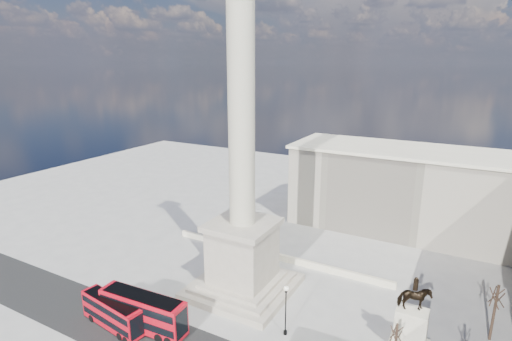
{
  "coord_description": "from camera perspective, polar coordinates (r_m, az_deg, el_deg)",
  "views": [
    {
      "loc": [
        26.98,
        -40.27,
        32.61
      ],
      "look_at": [
        3.74,
        2.18,
        19.54
      ],
      "focal_mm": 28.0,
      "sensor_mm": 36.0,
      "label": 1
    }
  ],
  "objects": [
    {
      "name": "red_bus_a",
      "position": [
        56.47,
        -19.79,
        -18.6
      ],
      "size": [
        10.05,
        3.53,
        3.99
      ],
      "rotation": [
        0.0,
        0.0,
        -0.13
      ],
      "color": "#BB0918",
      "rests_on": "ground"
    },
    {
      "name": "nelsons_column",
      "position": [
        56.26,
        -1.97,
        -5.39
      ],
      "size": [
        14.0,
        14.0,
        49.85
      ],
      "color": "#ACA18F",
      "rests_on": "ground"
    },
    {
      "name": "bare_tree_far",
      "position": [
        56.93,
        31.21,
        -14.96
      ],
      "size": [
        1.91,
        1.91,
        7.81
      ],
      "rotation": [
        0.0,
        0.0,
        -0.12
      ],
      "color": "#332319",
      "rests_on": "ground"
    },
    {
      "name": "ground",
      "position": [
        58.42,
        -4.49,
        -18.87
      ],
      "size": [
        180.0,
        180.0,
        0.0
      ],
      "primitive_type": "plane",
      "color": "#A4A29C",
      "rests_on": "ground"
    },
    {
      "name": "equestrian_statue",
      "position": [
        53.22,
        21.31,
        -19.57
      ],
      "size": [
        4.45,
        3.34,
        9.15
      ],
      "color": "beige",
      "rests_on": "ground"
    },
    {
      "name": "balustrade_wall",
      "position": [
        70.15,
        2.8,
        -12.1
      ],
      "size": [
        40.0,
        0.6,
        1.1
      ],
      "primitive_type": "cube",
      "color": "beige",
      "rests_on": "ground"
    },
    {
      "name": "building_northeast",
      "position": [
        84.15,
        22.69,
        -2.87
      ],
      "size": [
        51.0,
        17.0,
        16.6
      ],
      "color": "beige",
      "rests_on": "ground"
    },
    {
      "name": "red_bus_b",
      "position": [
        54.8,
        -15.78,
        -18.83
      ],
      "size": [
        11.98,
        3.39,
        4.8
      ],
      "rotation": [
        0.0,
        0.0,
        0.06
      ],
      "color": "#BB0918",
      "rests_on": "ground"
    },
    {
      "name": "bare_tree_mid",
      "position": [
        48.39,
        19.46,
        -20.94
      ],
      "size": [
        1.61,
        1.61,
        6.1
      ],
      "rotation": [
        0.0,
        0.0,
        -0.22
      ],
      "color": "#332319",
      "rests_on": "ground"
    },
    {
      "name": "victorian_lamp",
      "position": [
        51.44,
        4.28,
        -18.8
      ],
      "size": [
        0.57,
        0.57,
        6.7
      ],
      "rotation": [
        0.0,
        0.0,
        0.44
      ],
      "color": "black",
      "rests_on": "ground"
    }
  ]
}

